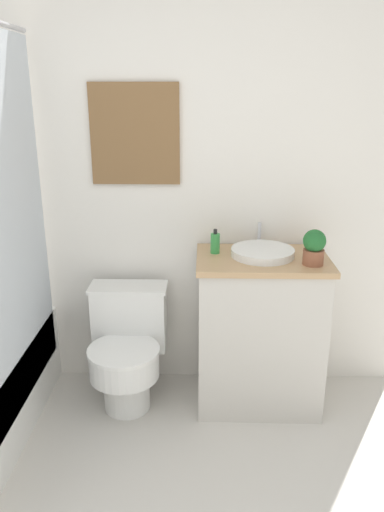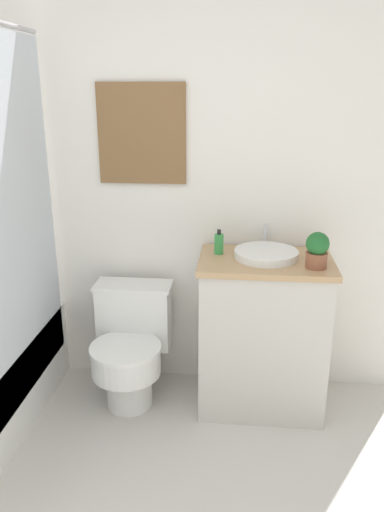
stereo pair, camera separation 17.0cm
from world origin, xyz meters
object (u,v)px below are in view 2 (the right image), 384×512
object	(u,v)px
toilet	(131,345)
sink	(266,254)
potted_plant	(317,250)
soap_bottle	(219,244)

from	to	relation	value
toilet	sink	world-z (taller)	sink
potted_plant	sink	bearing A→B (deg)	151.82
potted_plant	soap_bottle	bearing A→B (deg)	160.90
soap_bottle	toilet	bearing A→B (deg)	-170.02
toilet	sink	bearing A→B (deg)	3.42
soap_bottle	sink	bearing A→B (deg)	-9.38
sink	soap_bottle	xyz separation A→B (m)	(-0.25, 0.04, 0.04)
sink	soap_bottle	size ratio (longest dim) A/B	2.78
toilet	potted_plant	distance (m)	1.15
toilet	soap_bottle	bearing A→B (deg)	9.98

